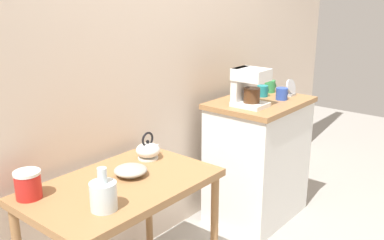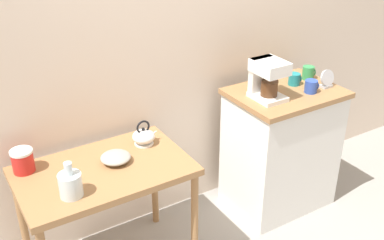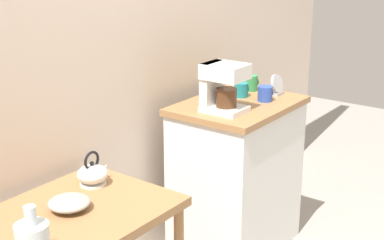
{
  "view_description": "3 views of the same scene",
  "coord_description": "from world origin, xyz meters",
  "px_view_note": "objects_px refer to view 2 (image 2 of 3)",
  "views": [
    {
      "loc": [
        -2.03,
        -1.54,
        1.66
      ],
      "look_at": [
        -0.22,
        -0.04,
        0.95
      ],
      "focal_mm": 40.24,
      "sensor_mm": 36.0,
      "label": 1
    },
    {
      "loc": [
        -1.46,
        -2.13,
        2.18
      ],
      "look_at": [
        -0.17,
        -0.02,
        0.9
      ],
      "focal_mm": 43.6,
      "sensor_mm": 36.0,
      "label": 2
    },
    {
      "loc": [
        -2.01,
        -1.61,
        1.79
      ],
      "look_at": [
        0.06,
        -0.08,
        0.96
      ],
      "focal_mm": 52.58,
      "sensor_mm": 36.0,
      "label": 3
    }
  ],
  "objects_px": {
    "bowl_stoneware": "(116,157)",
    "mug_blue": "(311,86)",
    "teakettle": "(144,136)",
    "table_clock": "(327,80)",
    "coffee_maker": "(267,78)",
    "mug_dark_teal": "(294,79)",
    "mug_tall_green": "(308,73)",
    "canister_enamel": "(23,161)",
    "glass_carafe_vase": "(70,184)"
  },
  "relations": [
    {
      "from": "table_clock",
      "to": "mug_tall_green",
      "type": "bearing_deg",
      "value": 90.22
    },
    {
      "from": "teakettle",
      "to": "mug_dark_teal",
      "type": "height_order",
      "value": "mug_dark_teal"
    },
    {
      "from": "coffee_maker",
      "to": "mug_tall_green",
      "type": "distance_m",
      "value": 0.49
    },
    {
      "from": "glass_carafe_vase",
      "to": "mug_tall_green",
      "type": "distance_m",
      "value": 1.85
    },
    {
      "from": "mug_blue",
      "to": "table_clock",
      "type": "bearing_deg",
      "value": 3.23
    },
    {
      "from": "mug_blue",
      "to": "canister_enamel",
      "type": "bearing_deg",
      "value": 170.5
    },
    {
      "from": "mug_dark_teal",
      "to": "table_clock",
      "type": "xyz_separation_m",
      "value": [
        0.16,
        -0.15,
        0.01
      ]
    },
    {
      "from": "bowl_stoneware",
      "to": "glass_carafe_vase",
      "type": "bearing_deg",
      "value": -151.22
    },
    {
      "from": "teakettle",
      "to": "table_clock",
      "type": "xyz_separation_m",
      "value": [
        1.29,
        -0.22,
        0.17
      ]
    },
    {
      "from": "canister_enamel",
      "to": "mug_tall_green",
      "type": "height_order",
      "value": "mug_tall_green"
    },
    {
      "from": "teakettle",
      "to": "coffee_maker",
      "type": "relative_size",
      "value": 0.64
    },
    {
      "from": "teakettle",
      "to": "coffee_maker",
      "type": "xyz_separation_m",
      "value": [
        0.82,
        -0.14,
        0.26
      ]
    },
    {
      "from": "canister_enamel",
      "to": "mug_tall_green",
      "type": "xyz_separation_m",
      "value": [
        1.98,
        -0.12,
        0.15
      ]
    },
    {
      "from": "bowl_stoneware",
      "to": "mug_blue",
      "type": "xyz_separation_m",
      "value": [
        1.36,
        -0.13,
        0.18
      ]
    },
    {
      "from": "bowl_stoneware",
      "to": "mug_blue",
      "type": "bearing_deg",
      "value": -5.32
    },
    {
      "from": "bowl_stoneware",
      "to": "coffee_maker",
      "type": "distance_m",
      "value": 1.08
    },
    {
      "from": "canister_enamel",
      "to": "teakettle",
      "type": "bearing_deg",
      "value": -6.36
    },
    {
      "from": "bowl_stoneware",
      "to": "mug_blue",
      "type": "height_order",
      "value": "mug_blue"
    },
    {
      "from": "canister_enamel",
      "to": "mug_blue",
      "type": "bearing_deg",
      "value": -9.5
    },
    {
      "from": "canister_enamel",
      "to": "mug_dark_teal",
      "type": "height_order",
      "value": "mug_dark_teal"
    },
    {
      "from": "bowl_stoneware",
      "to": "teakettle",
      "type": "distance_m",
      "value": 0.25
    },
    {
      "from": "canister_enamel",
      "to": "mug_tall_green",
      "type": "distance_m",
      "value": 1.99
    },
    {
      "from": "teakettle",
      "to": "mug_tall_green",
      "type": "relative_size",
      "value": 1.79
    },
    {
      "from": "mug_dark_teal",
      "to": "mug_tall_green",
      "type": "xyz_separation_m",
      "value": [
        0.16,
        0.03,
        0.01
      ]
    },
    {
      "from": "table_clock",
      "to": "mug_blue",
      "type": "bearing_deg",
      "value": -176.77
    },
    {
      "from": "mug_tall_green",
      "to": "table_clock",
      "type": "height_order",
      "value": "table_clock"
    },
    {
      "from": "coffee_maker",
      "to": "mug_blue",
      "type": "xyz_separation_m",
      "value": [
        0.31,
        -0.09,
        -0.1
      ]
    },
    {
      "from": "canister_enamel",
      "to": "mug_dark_teal",
      "type": "relative_size",
      "value": 1.51
    },
    {
      "from": "table_clock",
      "to": "teakettle",
      "type": "bearing_deg",
      "value": 170.3
    },
    {
      "from": "mug_blue",
      "to": "glass_carafe_vase",
      "type": "bearing_deg",
      "value": -178.38
    },
    {
      "from": "canister_enamel",
      "to": "mug_blue",
      "type": "distance_m",
      "value": 1.86
    },
    {
      "from": "coffee_maker",
      "to": "glass_carafe_vase",
      "type": "bearing_deg",
      "value": -174.2
    },
    {
      "from": "teakettle",
      "to": "table_clock",
      "type": "height_order",
      "value": "table_clock"
    },
    {
      "from": "bowl_stoneware",
      "to": "glass_carafe_vase",
      "type": "relative_size",
      "value": 0.88
    },
    {
      "from": "canister_enamel",
      "to": "coffee_maker",
      "type": "bearing_deg",
      "value": -8.08
    },
    {
      "from": "bowl_stoneware",
      "to": "mug_dark_teal",
      "type": "xyz_separation_m",
      "value": [
        1.36,
        0.03,
        0.18
      ]
    },
    {
      "from": "mug_tall_green",
      "to": "table_clock",
      "type": "relative_size",
      "value": 0.75
    },
    {
      "from": "bowl_stoneware",
      "to": "mug_dark_teal",
      "type": "distance_m",
      "value": 1.37
    },
    {
      "from": "glass_carafe_vase",
      "to": "table_clock",
      "type": "bearing_deg",
      "value": 1.75
    },
    {
      "from": "bowl_stoneware",
      "to": "teakettle",
      "type": "bearing_deg",
      "value": 23.85
    },
    {
      "from": "coffee_maker",
      "to": "mug_tall_green",
      "type": "bearing_deg",
      "value": 11.34
    },
    {
      "from": "canister_enamel",
      "to": "table_clock",
      "type": "bearing_deg",
      "value": -8.53
    },
    {
      "from": "mug_blue",
      "to": "mug_tall_green",
      "type": "relative_size",
      "value": 0.97
    },
    {
      "from": "mug_dark_teal",
      "to": "bowl_stoneware",
      "type": "bearing_deg",
      "value": -178.73
    },
    {
      "from": "bowl_stoneware",
      "to": "coffee_maker",
      "type": "bearing_deg",
      "value": -1.95
    },
    {
      "from": "mug_tall_green",
      "to": "mug_blue",
      "type": "bearing_deg",
      "value": -129.6
    },
    {
      "from": "mug_dark_teal",
      "to": "mug_tall_green",
      "type": "bearing_deg",
      "value": 10.1
    },
    {
      "from": "coffee_maker",
      "to": "canister_enamel",
      "type": "bearing_deg",
      "value": 171.92
    },
    {
      "from": "teakettle",
      "to": "glass_carafe_vase",
      "type": "bearing_deg",
      "value": -153.24
    },
    {
      "from": "bowl_stoneware",
      "to": "mug_dark_teal",
      "type": "height_order",
      "value": "mug_dark_teal"
    }
  ]
}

